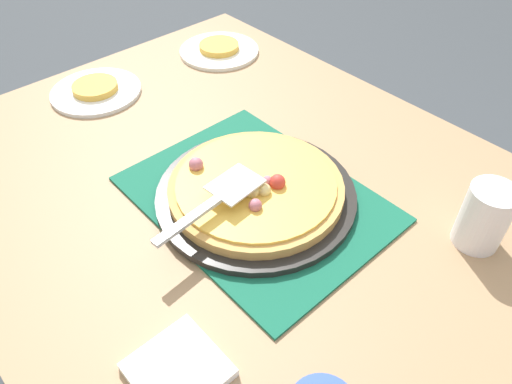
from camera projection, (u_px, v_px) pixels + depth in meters
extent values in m
plane|color=#3D4247|center=(256.00, 379.00, 1.44)|extent=(8.00, 8.00, 0.00)
cube|color=#9E7A56|center=(256.00, 205.00, 0.94)|extent=(1.40, 1.00, 0.03)
cube|color=#9E7A56|center=(228.00, 128.00, 1.76)|extent=(0.07, 0.07, 0.72)
cube|color=#145B42|center=(256.00, 198.00, 0.93)|extent=(0.48, 0.36, 0.01)
cylinder|color=black|center=(256.00, 195.00, 0.92)|extent=(0.38, 0.38, 0.01)
cylinder|color=tan|center=(256.00, 188.00, 0.91)|extent=(0.33, 0.33, 0.02)
cylinder|color=#EAB747|center=(256.00, 183.00, 0.90)|extent=(0.30, 0.30, 0.01)
sphere|color=#B76675|center=(196.00, 164.00, 0.92)|extent=(0.03, 0.03, 0.03)
sphere|color=#B76675|center=(255.00, 205.00, 0.84)|extent=(0.02, 0.02, 0.02)
sphere|color=#E5CC7F|center=(264.00, 190.00, 0.87)|extent=(0.02, 0.02, 0.02)
sphere|color=#E5CC7F|center=(252.00, 190.00, 0.87)|extent=(0.03, 0.03, 0.03)
sphere|color=#B76675|center=(251.00, 190.00, 0.87)|extent=(0.03, 0.03, 0.03)
sphere|color=red|center=(277.00, 182.00, 0.89)|extent=(0.03, 0.03, 0.03)
sphere|color=#B76675|center=(267.00, 181.00, 0.89)|extent=(0.02, 0.02, 0.02)
cylinder|color=white|center=(96.00, 92.00, 1.20)|extent=(0.22, 0.22, 0.01)
cylinder|color=white|center=(219.00, 51.00, 1.35)|extent=(0.22, 0.22, 0.01)
cylinder|color=gold|center=(95.00, 87.00, 1.19)|extent=(0.11, 0.11, 0.02)
cylinder|color=gold|center=(219.00, 46.00, 1.35)|extent=(0.11, 0.11, 0.02)
cylinder|color=white|center=(484.00, 217.00, 0.81)|extent=(0.08, 0.08, 0.12)
cube|color=silver|center=(237.00, 186.00, 0.85)|extent=(0.08, 0.10, 0.00)
cube|color=#B2B2B7|center=(188.00, 221.00, 0.79)|extent=(0.03, 0.14, 0.01)
cube|color=white|center=(178.00, 370.00, 0.67)|extent=(0.12, 0.12, 0.02)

